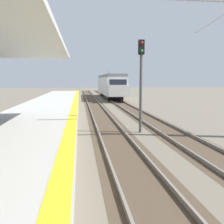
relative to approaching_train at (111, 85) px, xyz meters
name	(u,v)px	position (x,y,z in m)	size (l,w,h in m)	color
station_platform	(23,135)	(-7.80, -31.30, -1.73)	(5.00, 80.00, 0.91)	#B7B5AD
track_pair_nearest_platform	(108,127)	(-3.40, -27.30, -2.13)	(2.34, 120.00, 0.16)	#4C3D2D
track_pair_middle	(159,125)	(0.00, -27.30, -2.13)	(2.34, 120.00, 0.16)	#4C3D2D
approaching_train	(111,85)	(0.00, 0.00, 0.00)	(2.93, 19.60, 4.76)	silver
rail_signal_post	(141,76)	(-1.71, -29.16, 1.02)	(0.32, 0.34, 5.20)	#4C4C4C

